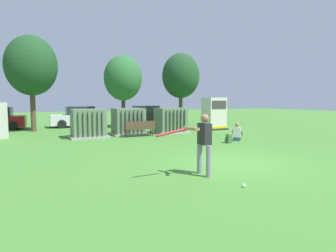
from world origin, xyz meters
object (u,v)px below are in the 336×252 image
transformer_mid_east (171,121)px  parked_car_right_of_center (145,115)px  sports_ball (244,186)px  parked_car_left_of_center (79,117)px  transformer_mid_west (128,122)px  park_bench (140,128)px  transformer_west (88,124)px  seated_spectator (237,134)px  generator_enclosure (214,114)px  batter (203,141)px  backpack (229,139)px

transformer_mid_east → parked_car_right_of_center: bearing=81.4°
sports_ball → parked_car_right_of_center: size_ratio=0.02×
transformer_mid_east → sports_ball: bearing=-108.1°
parked_car_left_of_center → parked_car_right_of_center: (5.71, 0.20, 0.00)m
transformer_mid_west → park_bench: transformer_mid_west is taller
transformer_west → transformer_mid_east: 5.23m
transformer_mid_west → parked_car_right_of_center: bearing=61.2°
park_bench → transformer_mid_east: bearing=21.1°
seated_spectator → sports_ball: bearing=-128.6°
generator_enclosure → parked_car_left_of_center: size_ratio=0.54×
transformer_mid_west → parked_car_right_of_center: 8.03m
park_bench → transformer_mid_west: bearing=102.9°
generator_enclosure → batter: size_ratio=1.32×
generator_enclosure → backpack: bearing=-119.0°
transformer_mid_west → generator_enclosure: (6.59, 0.34, 0.35)m
transformer_mid_east → generator_enclosure: 3.89m
transformer_mid_east → parked_car_left_of_center: (-4.60, 7.12, -0.04)m
seated_spectator → parked_car_right_of_center: parked_car_right_of_center is taller
transformer_west → generator_enclosure: size_ratio=0.91×
transformer_mid_east → seated_spectator: (1.51, -4.73, -0.41)m
transformer_mid_west → parked_car_left_of_center: bearing=105.1°
parked_car_left_of_center → seated_spectator: bearing=-62.7°
transformer_mid_west → seated_spectator: (4.28, -5.01, -0.41)m
transformer_mid_west → parked_car_right_of_center: same height
generator_enclosure → park_bench: 6.53m
park_bench → sports_ball: bearing=-96.6°
transformer_mid_west → parked_car_left_of_center: same height
park_bench → seated_spectator: (3.99, -3.77, -0.16)m
park_bench → parked_car_left_of_center: (-2.12, 8.07, 0.22)m
batter → parked_car_right_of_center: (5.06, 17.14, -0.22)m
batter → seated_spectator: size_ratio=1.81×
backpack → park_bench: bearing=126.1°
generator_enclosure → batter: (-7.78, -10.44, -0.16)m
transformer_west → generator_enclosure: 9.08m
transformer_mid_east → generator_enclosure: size_ratio=0.91×
batter → sports_ball: 1.72m
transformer_west → sports_ball: transformer_west is taller
transformer_west → backpack: 7.80m
backpack → parked_car_left_of_center: (-5.21, 12.31, 0.54)m
transformer_mid_west → park_bench: size_ratio=1.17×
park_bench → backpack: size_ratio=4.09×
transformer_mid_west → parked_car_right_of_center: (3.87, 7.04, -0.04)m
transformer_mid_west → sports_ball: bearing=-94.5°
transformer_mid_east → parked_car_right_of_center: size_ratio=0.48×
transformer_west → parked_car_left_of_center: (0.63, 7.16, -0.04)m
transformer_mid_east → backpack: (0.61, -5.19, -0.57)m
seated_spectator → generator_enclosure: bearing=66.6°
parked_car_left_of_center → transformer_mid_east: bearing=-57.1°
backpack → sports_ball: bearing=-125.3°
transformer_west → parked_car_right_of_center: size_ratio=0.48×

